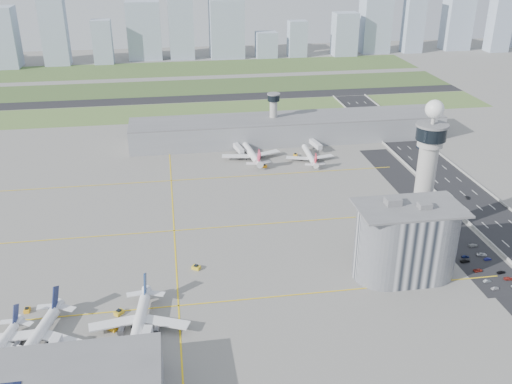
{
  "coord_description": "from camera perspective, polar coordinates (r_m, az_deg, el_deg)",
  "views": [
    {
      "loc": [
        -38.91,
        -209.94,
        128.82
      ],
      "look_at": [
        0.0,
        35.0,
        15.0
      ],
      "focal_mm": 40.0,
      "sensor_mm": 36.0,
      "label": 1
    }
  ],
  "objects": [
    {
      "name": "ground",
      "position": [
        249.37,
        1.27,
        -6.46
      ],
      "size": [
        1000.0,
        1000.0,
        0.0
      ],
      "primitive_type": "plane",
      "color": "gray"
    },
    {
      "name": "grass_strip_0",
      "position": [
        454.0,
        -6.33,
        8.02
      ],
      "size": [
        480.0,
        50.0,
        0.08
      ],
      "primitive_type": "cube",
      "color": "#556F34",
      "rests_on": "ground"
    },
    {
      "name": "grass_strip_1",
      "position": [
        526.29,
        -6.8,
        10.32
      ],
      "size": [
        480.0,
        60.0,
        0.08
      ],
      "primitive_type": "cube",
      "color": "#3E5729",
      "rests_on": "ground"
    },
    {
      "name": "grass_strip_2",
      "position": [
        604.13,
        -7.19,
        12.16
      ],
      "size": [
        480.0,
        70.0,
        0.08
      ],
      "primitive_type": "cube",
      "color": "#4C6931",
      "rests_on": "ground"
    },
    {
      "name": "runway",
      "position": [
        489.56,
        -6.58,
        9.24
      ],
      "size": [
        480.0,
        22.0,
        0.1
      ],
      "primitive_type": "cube",
      "color": "black",
      "rests_on": "ground"
    },
    {
      "name": "highway",
      "position": [
        290.42,
        24.27,
        -4.04
      ],
      "size": [
        28.0,
        500.0,
        0.1
      ],
      "primitive_type": "cube",
      "color": "black",
      "rests_on": "ground"
    },
    {
      "name": "barrier_left",
      "position": [
        283.0,
        21.89,
        -4.23
      ],
      "size": [
        0.6,
        500.0,
        1.2
      ],
      "primitive_type": "cube",
      "color": "#9E9E99",
      "rests_on": "ground"
    },
    {
      "name": "landside_road",
      "position": [
        270.51,
        20.88,
        -5.57
      ],
      "size": [
        18.0,
        260.0,
        0.08
      ],
      "primitive_type": "cube",
      "color": "black",
      "rests_on": "ground"
    },
    {
      "name": "parking_lot",
      "position": [
        260.79,
        21.73,
        -6.9
      ],
      "size": [
        20.0,
        44.0,
        0.1
      ],
      "primitive_type": "cube",
      "color": "black",
      "rests_on": "ground"
    },
    {
      "name": "taxiway_line_h_0",
      "position": [
        221.3,
        -7.76,
        -11.21
      ],
      "size": [
        260.0,
        0.6,
        0.01
      ],
      "primitive_type": "cube",
      "color": "yellow",
      "rests_on": "ground"
    },
    {
      "name": "taxiway_line_h_1",
      "position": [
        272.33,
        -8.19,
        -3.85
      ],
      "size": [
        260.0,
        0.6,
        0.01
      ],
      "primitive_type": "cube",
      "color": "yellow",
      "rests_on": "ground"
    },
    {
      "name": "taxiway_line_h_2",
      "position": [
        326.43,
        -8.48,
        1.13
      ],
      "size": [
        260.0,
        0.6,
        0.01
      ],
      "primitive_type": "cube",
      "color": "yellow",
      "rests_on": "ground"
    },
    {
      "name": "taxiway_line_v",
      "position": [
        272.33,
        -8.19,
        -3.85
      ],
      "size": [
        0.6,
        260.0,
        0.01
      ],
      "primitive_type": "cube",
      "color": "yellow",
      "rests_on": "ground"
    },
    {
      "name": "control_tower",
      "position": [
        261.9,
        16.74,
        2.58
      ],
      "size": [
        14.0,
        14.0,
        64.5
      ],
      "color": "#ADAAA5",
      "rests_on": "ground"
    },
    {
      "name": "secondary_tower",
      "position": [
        382.64,
        1.75,
        7.93
      ],
      "size": [
        8.6,
        8.6,
        31.9
      ],
      "color": "#ADAAA5",
      "rests_on": "ground"
    },
    {
      "name": "admin_building",
      "position": [
        237.64,
        14.75,
        -4.78
      ],
      "size": [
        42.0,
        24.0,
        33.5
      ],
      "color": "#B2B2B7",
      "rests_on": "ground"
    },
    {
      "name": "terminal_pier",
      "position": [
        385.97,
        3.25,
        6.35
      ],
      "size": [
        210.0,
        32.0,
        15.8
      ],
      "color": "gray",
      "rests_on": "ground"
    },
    {
      "name": "airplane_near_b",
      "position": [
        210.4,
        -21.37,
        -13.09
      ],
      "size": [
        45.3,
        49.84,
        11.81
      ],
      "primitive_type": null,
      "rotation": [
        0.0,
        0.0,
        -1.82
      ],
      "color": "white",
      "rests_on": "ground"
    },
    {
      "name": "airplane_near_c",
      "position": [
        207.52,
        -11.7,
        -12.27
      ],
      "size": [
        40.66,
        46.21,
        11.83
      ],
      "primitive_type": null,
      "rotation": [
        0.0,
        0.0,
        -1.69
      ],
      "color": "white",
      "rests_on": "ground"
    },
    {
      "name": "airplane_far_a",
      "position": [
        353.64,
        -0.53,
        4.35
      ],
      "size": [
        41.71,
        47.59,
        12.31
      ],
      "primitive_type": null,
      "rotation": [
        0.0,
        0.0,
        1.67
      ],
      "color": "white",
      "rests_on": "ground"
    },
    {
      "name": "airplane_far_b",
      "position": [
        352.32,
        5.41,
        3.95
      ],
      "size": [
        31.02,
        36.14,
        9.87
      ],
      "primitive_type": null,
      "rotation": [
        0.0,
        0.0,
        1.54
      ],
      "color": "white",
      "rests_on": "ground"
    },
    {
      "name": "jet_bridge_near_1",
      "position": [
        199.99,
        -20.4,
        -16.27
      ],
      "size": [
        5.39,
        14.31,
        5.7
      ],
      "primitive_type": null,
      "rotation": [
        0.0,
        0.0,
        1.4
      ],
      "color": "silver",
      "rests_on": "ground"
    },
    {
      "name": "jet_bridge_near_2",
      "position": [
        195.58,
        -11.44,
        -16.05
      ],
      "size": [
        5.39,
        14.31,
        5.7
      ],
      "primitive_type": null,
      "rotation": [
        0.0,
        0.0,
        1.4
      ],
      "color": "silver",
      "rests_on": "ground"
    },
    {
      "name": "jet_bridge_far_0",
      "position": [
        366.7,
        -2.08,
        4.54
      ],
      "size": [
        5.39,
        14.31,
        5.7
      ],
      "primitive_type": null,
      "rotation": [
        0.0,
        0.0,
        -1.4
      ],
      "color": "silver",
      "rests_on": "ground"
    },
    {
      "name": "jet_bridge_far_1",
      "position": [
        375.58,
        5.54,
        4.94
      ],
      "size": [
        5.39,
        14.31,
        5.7
      ],
      "primitive_type": null,
      "rotation": [
        0.0,
        0.0,
        -1.4
      ],
      "color": "silver",
      "rests_on": "ground"
    },
    {
      "name": "tug_0",
      "position": [
        232.14,
        -21.92,
        -10.86
      ],
      "size": [
        2.12,
        3.0,
        1.7
      ],
      "primitive_type": null,
      "rotation": [
        0.0,
        0.0,
        3.11
      ],
      "color": "orange",
      "rests_on": "ground"
    },
    {
      "name": "tug_1",
      "position": [
        220.48,
        -13.54,
        -11.59
      ],
      "size": [
        3.96,
        4.02,
        1.95
      ],
      "primitive_type": null,
      "rotation": [
        0.0,
        0.0,
        -0.74
      ],
      "color": "gold",
      "rests_on": "ground"
    },
    {
      "name": "tug_2",
      "position": [
        213.64,
        -14.17,
        -12.97
      ],
      "size": [
        4.38,
        4.21,
        2.11
      ],
      "primitive_type": null,
      "rotation": [
        0.0,
        0.0,
        -2.24
      ],
      "color": "orange",
      "rests_on": "ground"
    },
    {
      "name": "tug_3",
      "position": [
        241.48,
        -6.01,
        -7.47
      ],
      "size": [
        4.05,
        3.75,
        1.94
      ],
      "primitive_type": null,
      "rotation": [
        0.0,
        0.0,
        0.99
      ],
      "color": "gold",
      "rests_on": "ground"
    },
    {
      "name": "tug_4",
      "position": [
        341.18,
        0.84,
        2.63
      ],
      "size": [
        3.23,
        2.33,
        1.8
      ],
      "primitive_type": null,
      "rotation": [
        0.0,
        0.0,
        -1.64
      ],
      "color": "orange",
      "rests_on": "ground"
    },
    {
      "name": "tug_5",
      "position": [
        358.92,
        3.96,
        3.73
      ],
      "size": [
        3.38,
        4.08,
        2.04
      ],
      "primitive_type": null,
      "rotation": [
        0.0,
        0.0,
        -0.32
      ],
      "color": "#F8AD20",
      "rests_on": "ground"
    },
    {
      "name": "car_lot_0",
      "position": [
        246.73,
        22.8,
        -8.85
      ],
      "size": [
        3.53,
        1.9,
        1.14
      ],
      "primitive_type": "imported",
      "rotation": [
        0.0,
        0.0,
        1.74
      ],
      "color": "silver",
      "rests_on": "ground"
    },
    {
      "name": "car_lot_1",
      "position": [
        250.22,
        22.12,
        -8.24
      ],
      "size": [
        3.44,
        1.58,
        1.09
      ],
      "primitive_type": "imported",
      "rotation": [
        0.0,
        0.0,
        1.7
      ],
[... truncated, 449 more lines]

